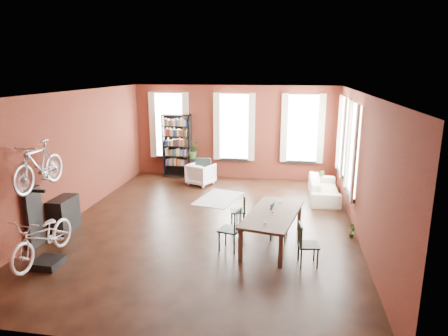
% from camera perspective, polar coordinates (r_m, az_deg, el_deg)
% --- Properties ---
extents(room, '(9.00, 9.04, 3.22)m').
position_cam_1_polar(room, '(9.89, -0.25, 4.73)').
color(room, black).
rests_on(room, ground).
extents(dining_table, '(1.36, 2.27, 0.72)m').
position_cam_1_polar(dining_table, '(8.81, 6.94, -8.58)').
color(dining_table, '#48392B').
rests_on(dining_table, ground).
extents(dining_chair_a, '(0.51, 0.51, 0.91)m').
position_cam_1_polar(dining_chair_a, '(8.47, 0.84, -8.76)').
color(dining_chair_a, '#183533').
rests_on(dining_chair_a, ground).
extents(dining_chair_b, '(0.42, 0.42, 0.78)m').
position_cam_1_polar(dining_chair_b, '(9.71, 2.00, -6.12)').
color(dining_chair_b, '#1F2F1C').
rests_on(dining_chair_b, ground).
extents(dining_chair_c, '(0.44, 0.44, 0.84)m').
position_cam_1_polar(dining_chair_c, '(8.03, 11.96, -10.68)').
color(dining_chair_c, black).
rests_on(dining_chair_c, ground).
extents(dining_chair_d, '(0.44, 0.44, 0.85)m').
position_cam_1_polar(dining_chair_d, '(9.07, 7.91, -7.49)').
color(dining_chair_d, '#1B3D3A').
rests_on(dining_chair_d, ground).
extents(bookshelf, '(1.00, 0.32, 2.20)m').
position_cam_1_polar(bookshelf, '(14.11, -6.71, 3.16)').
color(bookshelf, black).
rests_on(bookshelf, ground).
extents(white_armchair, '(0.97, 0.95, 0.78)m').
position_cam_1_polar(white_armchair, '(13.18, -3.33, -0.71)').
color(white_armchair, white).
rests_on(white_armchair, ground).
extents(cream_sofa, '(0.61, 2.08, 0.81)m').
position_cam_1_polar(cream_sofa, '(12.11, 14.12, -2.36)').
color(cream_sofa, beige).
rests_on(cream_sofa, ground).
extents(striped_rug, '(1.37, 1.84, 0.01)m').
position_cam_1_polar(striped_rug, '(11.83, -0.79, -4.35)').
color(striped_rug, black).
rests_on(striped_rug, ground).
extents(bike_trainer, '(0.51, 0.51, 0.15)m').
position_cam_1_polar(bike_trainer, '(8.65, -23.87, -12.30)').
color(bike_trainer, black).
rests_on(bike_trainer, ground).
extents(bike_wall_rack, '(0.16, 0.60, 1.30)m').
position_cam_1_polar(bike_wall_rack, '(9.46, -25.46, -6.41)').
color(bike_wall_rack, black).
rests_on(bike_wall_rack, ground).
extents(console_table, '(0.40, 0.80, 0.80)m').
position_cam_1_polar(console_table, '(10.18, -21.89, -6.14)').
color(console_table, black).
rests_on(console_table, ground).
extents(plant_stand, '(0.44, 0.44, 0.66)m').
position_cam_1_polar(plant_stand, '(14.13, -4.36, 0.04)').
color(plant_stand, black).
rests_on(plant_stand, ground).
extents(plant_by_sofa, '(0.42, 0.68, 0.29)m').
position_cam_1_polar(plant_by_sofa, '(13.02, 13.32, -2.38)').
color(plant_by_sofa, '#335B24').
rests_on(plant_by_sofa, ground).
extents(plant_small, '(0.40, 0.36, 0.13)m').
position_cam_1_polar(plant_small, '(9.63, 17.74, -9.07)').
color(plant_small, '#2C5E25').
rests_on(plant_small, ground).
extents(bicycle_floor, '(0.66, 0.96, 1.78)m').
position_cam_1_polar(bicycle_floor, '(8.31, -24.71, -6.24)').
color(bicycle_floor, silver).
rests_on(bicycle_floor, bike_trainer).
extents(bicycle_hung, '(0.47, 1.00, 1.66)m').
position_cam_1_polar(bicycle_hung, '(8.95, -25.13, 2.38)').
color(bicycle_hung, '#A5A8AD').
rests_on(bicycle_hung, bike_wall_rack).
extents(plant_on_stand, '(0.63, 0.69, 0.50)m').
position_cam_1_polar(plant_on_stand, '(14.02, -4.55, 2.37)').
color(plant_on_stand, '#305C24').
rests_on(plant_on_stand, plant_stand).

